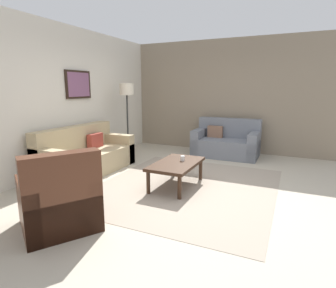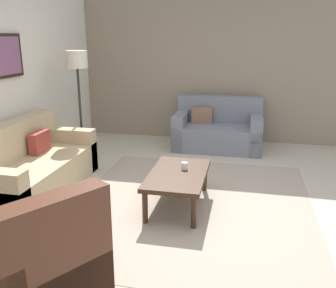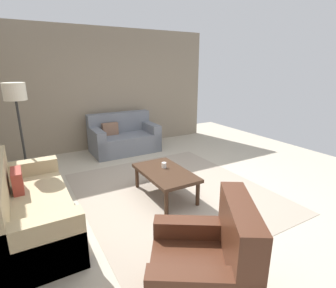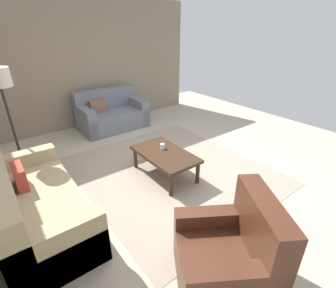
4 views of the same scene
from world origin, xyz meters
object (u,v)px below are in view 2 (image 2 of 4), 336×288
(armchair_leather, at_px, (42,270))
(lamp_standing, at_px, (78,71))
(couch_loveseat, at_px, (218,131))
(cup, at_px, (184,166))
(framed_artwork, at_px, (5,56))
(couch_main, at_px, (28,169))
(coffee_table, at_px, (178,177))

(armchair_leather, bearing_deg, lamp_standing, 19.96)
(couch_loveseat, height_order, lamp_standing, lamp_standing)
(armchair_leather, distance_m, lamp_standing, 3.60)
(couch_loveseat, bearing_deg, cup, 175.08)
(couch_loveseat, bearing_deg, framed_artwork, 128.69)
(couch_main, height_order, lamp_standing, lamp_standing)
(couch_main, xyz_separation_m, couch_loveseat, (2.48, -2.20, 0.00))
(couch_main, relative_size, framed_artwork, 2.85)
(cup, bearing_deg, couch_loveseat, -4.92)
(couch_loveseat, xyz_separation_m, cup, (-2.36, 0.20, 0.15))
(cup, bearing_deg, armchair_leather, 160.74)
(coffee_table, distance_m, framed_artwork, 2.72)
(coffee_table, bearing_deg, lamp_standing, 53.20)
(couch_main, distance_m, couch_loveseat, 3.31)
(cup, xyz_separation_m, framed_artwork, (0.27, 2.40, 1.22))
(armchair_leather, relative_size, coffee_table, 1.00)
(armchair_leather, bearing_deg, cup, -19.26)
(armchair_leather, bearing_deg, coffee_table, -19.07)
(armchair_leather, distance_m, coffee_table, 1.97)
(armchair_leather, distance_m, framed_artwork, 3.15)
(armchair_leather, height_order, cup, armchair_leather)
(couch_loveseat, height_order, framed_artwork, framed_artwork)
(cup, distance_m, lamp_standing, 2.43)
(coffee_table, relative_size, cup, 12.99)
(couch_main, bearing_deg, framed_artwork, 45.95)
(couch_main, xyz_separation_m, cup, (0.12, -2.00, 0.15))
(couch_loveseat, xyz_separation_m, framed_artwork, (-2.08, 2.60, 1.37))
(lamp_standing, bearing_deg, armchair_leather, -160.04)
(couch_main, relative_size, couch_loveseat, 1.30)
(lamp_standing, bearing_deg, coffee_table, -126.80)
(couch_loveseat, distance_m, framed_artwork, 3.61)
(lamp_standing, bearing_deg, couch_main, 174.57)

